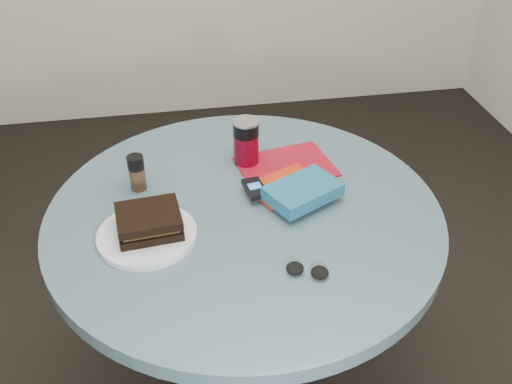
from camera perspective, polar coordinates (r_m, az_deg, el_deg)
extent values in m
cylinder|color=black|center=(1.70, -1.02, -11.91)|extent=(0.11, 0.11, 0.68)
cylinder|color=#3A525F|center=(1.46, -1.16, -2.35)|extent=(1.00, 1.00, 0.04)
cylinder|color=silver|center=(1.38, -10.84, -4.27)|extent=(0.25, 0.25, 0.02)
cube|color=black|center=(1.37, -10.58, -3.41)|extent=(0.16, 0.14, 0.02)
cube|color=#372915|center=(1.36, -10.65, -2.89)|extent=(0.14, 0.12, 0.01)
cube|color=black|center=(1.35, -10.73, -2.37)|extent=(0.16, 0.14, 0.02)
cylinder|color=#5D0416|center=(1.60, -0.99, 4.34)|extent=(0.09, 0.09, 0.09)
cylinder|color=black|center=(1.56, -1.02, 6.34)|extent=(0.09, 0.09, 0.04)
cylinder|color=silver|center=(1.55, -1.03, 7.04)|extent=(0.09, 0.09, 0.01)
cylinder|color=#40291B|center=(1.53, -11.74, 1.35)|extent=(0.05, 0.05, 0.06)
cylinder|color=black|center=(1.50, -11.97, 2.91)|extent=(0.05, 0.05, 0.04)
cube|color=maroon|center=(1.60, 2.98, 2.58)|extent=(0.29, 0.24, 0.00)
cube|color=#B0260D|center=(1.51, 2.90, 0.66)|extent=(0.21, 0.18, 0.01)
cube|color=navy|center=(1.45, 4.71, 0.08)|extent=(0.22, 0.19, 0.04)
cube|color=black|center=(1.47, -0.13, 0.37)|extent=(0.06, 0.09, 0.01)
cube|color=blue|center=(1.47, -0.13, 0.61)|extent=(0.04, 0.03, 0.00)
ellipsoid|color=black|center=(1.27, 3.92, -7.62)|extent=(0.05, 0.05, 0.02)
ellipsoid|color=black|center=(1.26, 6.40, -8.01)|extent=(0.05, 0.05, 0.02)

